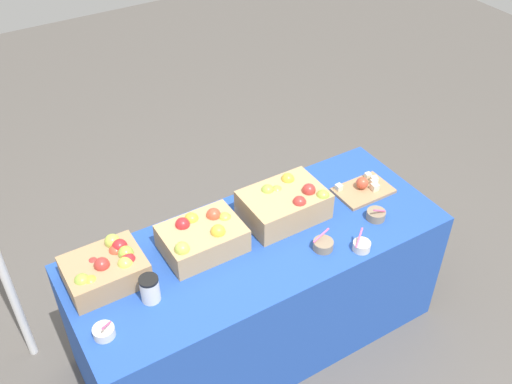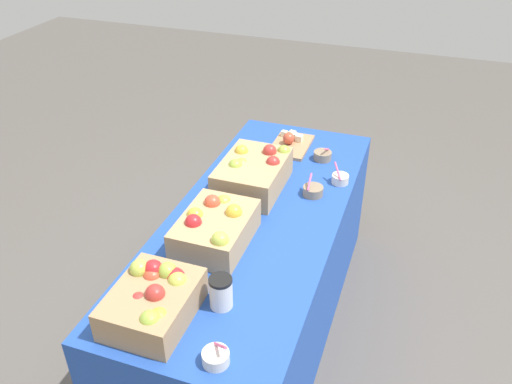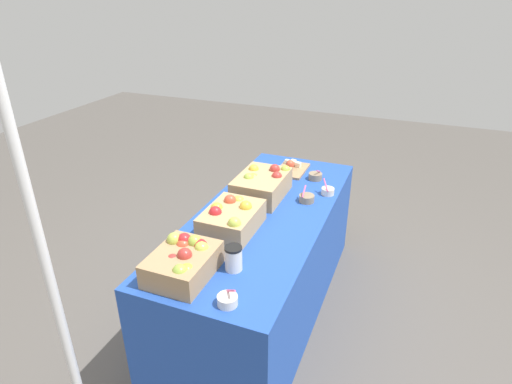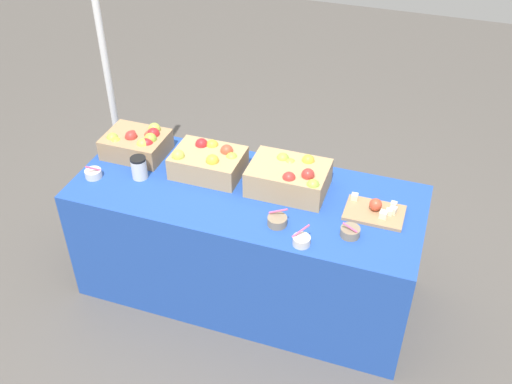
{
  "view_description": "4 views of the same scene",
  "coord_description": "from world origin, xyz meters",
  "px_view_note": "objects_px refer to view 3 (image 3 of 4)",
  "views": [
    {
      "loc": [
        -1.1,
        -1.78,
        2.75
      ],
      "look_at": [
        0.02,
        0.06,
        1.0
      ],
      "focal_mm": 41.22,
      "sensor_mm": 36.0,
      "label": 1
    },
    {
      "loc": [
        -1.89,
        -0.65,
        2.15
      ],
      "look_at": [
        0.06,
        0.03,
        0.81
      ],
      "focal_mm": 36.88,
      "sensor_mm": 36.0,
      "label": 2
    },
    {
      "loc": [
        -2.17,
        -0.81,
        2.01
      ],
      "look_at": [
        0.06,
        0.08,
        0.84
      ],
      "focal_mm": 29.95,
      "sensor_mm": 36.0,
      "label": 3
    },
    {
      "loc": [
        0.87,
        -2.38,
        2.68
      ],
      "look_at": [
        0.07,
        -0.04,
        0.79
      ],
      "focal_mm": 41.56,
      "sensor_mm": 36.0,
      "label": 4
    }
  ],
  "objects_px": {
    "sample_bowl_near": "(228,300)",
    "sample_bowl_mid": "(328,191)",
    "sample_bowl_far": "(307,198)",
    "sample_bowl_extra": "(315,176)",
    "apple_crate_right": "(262,185)",
    "coffee_cup": "(233,258)",
    "tent_pole": "(45,261)",
    "cutting_board_front": "(291,168)",
    "apple_crate_middle": "(232,218)",
    "apple_crate_left": "(184,261)"
  },
  "relations": [
    {
      "from": "cutting_board_front",
      "to": "sample_bowl_extra",
      "type": "relative_size",
      "value": 3.1
    },
    {
      "from": "sample_bowl_mid",
      "to": "sample_bowl_extra",
      "type": "bearing_deg",
      "value": 33.63
    },
    {
      "from": "sample_bowl_mid",
      "to": "apple_crate_middle",
      "type": "bearing_deg",
      "value": 147.92
    },
    {
      "from": "apple_crate_left",
      "to": "cutting_board_front",
      "type": "distance_m",
      "value": 1.42
    },
    {
      "from": "sample_bowl_mid",
      "to": "tent_pole",
      "type": "bearing_deg",
      "value": 150.53
    },
    {
      "from": "apple_crate_right",
      "to": "sample_bowl_far",
      "type": "height_order",
      "value": "apple_crate_right"
    },
    {
      "from": "apple_crate_right",
      "to": "sample_bowl_extra",
      "type": "xyz_separation_m",
      "value": [
        0.39,
        -0.26,
        -0.06
      ]
    },
    {
      "from": "apple_crate_middle",
      "to": "tent_pole",
      "type": "xyz_separation_m",
      "value": [
        -0.87,
        0.45,
        0.16
      ]
    },
    {
      "from": "sample_bowl_near",
      "to": "sample_bowl_far",
      "type": "distance_m",
      "value": 1.09
    },
    {
      "from": "sample_bowl_far",
      "to": "apple_crate_right",
      "type": "bearing_deg",
      "value": 95.09
    },
    {
      "from": "sample_bowl_near",
      "to": "sample_bowl_mid",
      "type": "height_order",
      "value": "sample_bowl_mid"
    },
    {
      "from": "apple_crate_right",
      "to": "sample_bowl_mid",
      "type": "relative_size",
      "value": 4.01
    },
    {
      "from": "apple_crate_middle",
      "to": "cutting_board_front",
      "type": "height_order",
      "value": "apple_crate_middle"
    },
    {
      "from": "apple_crate_left",
      "to": "tent_pole",
      "type": "distance_m",
      "value": 0.6
    },
    {
      "from": "apple_crate_right",
      "to": "tent_pole",
      "type": "distance_m",
      "value": 1.42
    },
    {
      "from": "cutting_board_front",
      "to": "sample_bowl_far",
      "type": "bearing_deg",
      "value": -151.42
    },
    {
      "from": "apple_crate_middle",
      "to": "sample_bowl_mid",
      "type": "height_order",
      "value": "apple_crate_middle"
    },
    {
      "from": "cutting_board_front",
      "to": "tent_pole",
      "type": "distance_m",
      "value": 1.9
    },
    {
      "from": "apple_crate_left",
      "to": "apple_crate_right",
      "type": "bearing_deg",
      "value": -2.73
    },
    {
      "from": "cutting_board_front",
      "to": "sample_bowl_near",
      "type": "height_order",
      "value": "sample_bowl_near"
    },
    {
      "from": "apple_crate_right",
      "to": "tent_pole",
      "type": "bearing_deg",
      "value": 161.15
    },
    {
      "from": "tent_pole",
      "to": "sample_bowl_near",
      "type": "bearing_deg",
      "value": -68.18
    },
    {
      "from": "apple_crate_right",
      "to": "cutting_board_front",
      "type": "distance_m",
      "value": 0.48
    },
    {
      "from": "coffee_cup",
      "to": "apple_crate_right",
      "type": "bearing_deg",
      "value": 11.31
    },
    {
      "from": "apple_crate_left",
      "to": "sample_bowl_far",
      "type": "xyz_separation_m",
      "value": [
        0.96,
        -0.34,
        -0.05
      ]
    },
    {
      "from": "sample_bowl_near",
      "to": "sample_bowl_mid",
      "type": "xyz_separation_m",
      "value": [
        1.24,
        -0.16,
        0.0
      ]
    },
    {
      "from": "coffee_cup",
      "to": "tent_pole",
      "type": "height_order",
      "value": "tent_pole"
    },
    {
      "from": "apple_crate_right",
      "to": "tent_pole",
      "type": "relative_size",
      "value": 0.21
    },
    {
      "from": "sample_bowl_mid",
      "to": "coffee_cup",
      "type": "xyz_separation_m",
      "value": [
        -0.99,
        0.24,
        0.04
      ]
    },
    {
      "from": "cutting_board_front",
      "to": "apple_crate_left",
      "type": "bearing_deg",
      "value": 175.98
    },
    {
      "from": "apple_crate_right",
      "to": "sample_bowl_far",
      "type": "distance_m",
      "value": 0.31
    },
    {
      "from": "apple_crate_left",
      "to": "cutting_board_front",
      "type": "bearing_deg",
      "value": -4.02
    },
    {
      "from": "cutting_board_front",
      "to": "apple_crate_middle",
      "type": "bearing_deg",
      "value": 176.37
    },
    {
      "from": "apple_crate_middle",
      "to": "cutting_board_front",
      "type": "distance_m",
      "value": 0.95
    },
    {
      "from": "sample_bowl_mid",
      "to": "sample_bowl_far",
      "type": "bearing_deg",
      "value": 146.4
    },
    {
      "from": "apple_crate_middle",
      "to": "coffee_cup",
      "type": "height_order",
      "value": "apple_crate_middle"
    },
    {
      "from": "tent_pole",
      "to": "apple_crate_left",
      "type": "bearing_deg",
      "value": -45.59
    },
    {
      "from": "coffee_cup",
      "to": "tent_pole",
      "type": "distance_m",
      "value": 0.83
    },
    {
      "from": "coffee_cup",
      "to": "tent_pole",
      "type": "bearing_deg",
      "value": 130.35
    },
    {
      "from": "sample_bowl_extra",
      "to": "tent_pole",
      "type": "height_order",
      "value": "tent_pole"
    },
    {
      "from": "cutting_board_front",
      "to": "coffee_cup",
      "type": "distance_m",
      "value": 1.29
    },
    {
      "from": "cutting_board_front",
      "to": "tent_pole",
      "type": "height_order",
      "value": "tent_pole"
    },
    {
      "from": "apple_crate_left",
      "to": "coffee_cup",
      "type": "relative_size",
      "value": 2.71
    },
    {
      "from": "apple_crate_middle",
      "to": "cutting_board_front",
      "type": "relative_size",
      "value": 1.26
    },
    {
      "from": "apple_crate_left",
      "to": "sample_bowl_near",
      "type": "bearing_deg",
      "value": -113.11
    },
    {
      "from": "apple_crate_left",
      "to": "sample_bowl_extra",
      "type": "distance_m",
      "value": 1.36
    },
    {
      "from": "sample_bowl_far",
      "to": "sample_bowl_extra",
      "type": "relative_size",
      "value": 1.02
    },
    {
      "from": "apple_crate_left",
      "to": "apple_crate_middle",
      "type": "bearing_deg",
      "value": -4.82
    },
    {
      "from": "apple_crate_right",
      "to": "sample_bowl_near",
      "type": "distance_m",
      "value": 1.09
    },
    {
      "from": "sample_bowl_mid",
      "to": "sample_bowl_far",
      "type": "relative_size",
      "value": 1.04
    }
  ]
}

